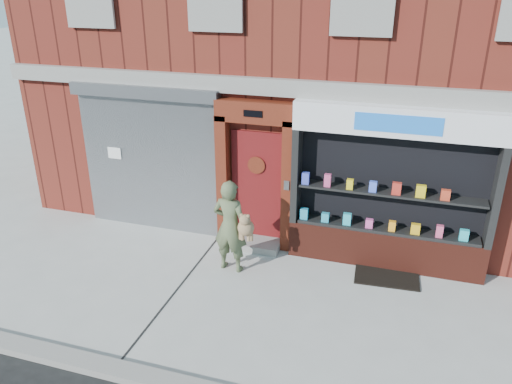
% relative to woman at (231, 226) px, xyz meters
% --- Properties ---
extents(ground, '(80.00, 80.00, 0.00)m').
position_rel_woman_xyz_m(ground, '(0.87, -0.82, -0.88)').
color(ground, '#9E9E99').
rests_on(ground, ground).
extents(building, '(12.00, 8.16, 8.00)m').
position_rel_woman_xyz_m(building, '(0.87, 5.18, 3.12)').
color(building, '#5D1C15').
rests_on(building, ground).
extents(shutter_bay, '(3.10, 0.30, 3.04)m').
position_rel_woman_xyz_m(shutter_bay, '(-2.13, 1.11, 0.84)').
color(shutter_bay, gray).
rests_on(shutter_bay, ground).
extents(red_door_bay, '(1.52, 0.58, 2.90)m').
position_rel_woman_xyz_m(red_door_bay, '(0.12, 1.04, 0.58)').
color(red_door_bay, '#51190D').
rests_on(red_door_bay, ground).
extents(pharmacy_bay, '(3.50, 0.41, 3.00)m').
position_rel_woman_xyz_m(pharmacy_bay, '(2.62, 1.00, 0.50)').
color(pharmacy_bay, '#541D14').
rests_on(pharmacy_bay, ground).
extents(woman, '(0.80, 0.46, 1.74)m').
position_rel_woman_xyz_m(woman, '(0.00, 0.00, 0.00)').
color(woman, '#505C3C').
rests_on(woman, ground).
extents(doormat, '(1.17, 0.85, 0.03)m').
position_rel_woman_xyz_m(doormat, '(2.73, 0.59, -0.86)').
color(doormat, black).
rests_on(doormat, ground).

